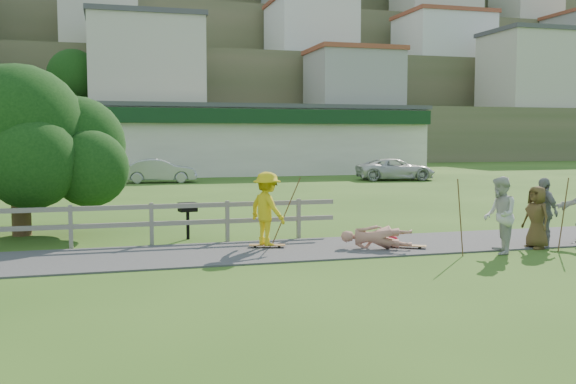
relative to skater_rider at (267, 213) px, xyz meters
name	(u,v)px	position (x,y,z in m)	size (l,w,h in m)	color
ground	(254,265)	(-0.76, -1.88, -0.92)	(260.00, 260.00, 0.00)	#2C5217
path	(241,252)	(-0.76, -0.38, -0.90)	(34.00, 3.00, 0.04)	#343436
fence	(44,221)	(-5.37, 1.42, -0.20)	(15.05, 0.10, 1.10)	slate
strip_mall	(205,139)	(3.24, 33.06, 1.66)	(32.50, 10.75, 5.10)	beige
hillside	(127,62)	(-0.76, 89.43, 13.49)	(220.00, 67.00, 47.50)	#495532
skater_rider	(267,213)	(0.00, 0.00, 0.00)	(1.19, 0.68, 1.84)	gold
skater_fallen	(376,238)	(2.57, -0.91, -0.60)	(1.74, 0.42, 0.64)	tan
spectator_a	(500,215)	(5.24, -2.13, 0.01)	(0.91, 0.71, 1.87)	beige
spectator_b	(543,212)	(6.95, -1.49, -0.04)	(1.04, 0.43, 1.77)	gray
spectator_c	(537,217)	(6.55, -1.76, -0.13)	(0.77, 0.50, 1.58)	#513E20
car_silver	(160,171)	(-0.84, 24.07, -0.20)	(1.54, 4.41, 1.45)	#96989D
car_white	(396,169)	(13.96, 22.31, -0.23)	(2.30, 4.99, 1.39)	silver
tree	(20,166)	(-6.23, 4.03, 1.06)	(6.00, 6.00, 3.96)	black
bbq	(188,221)	(-1.74, 2.06, -0.41)	(0.47, 0.36, 1.02)	black
longboard_rider	(267,247)	(0.00, 0.00, -0.87)	(0.90, 0.22, 0.10)	brown
longboard_fallen	(407,247)	(3.37, -1.01, -0.87)	(0.94, 0.23, 0.10)	brown
helmet	(392,241)	(3.17, -0.56, -0.77)	(0.31, 0.31, 0.31)	#A60518
pole_rider	(286,209)	(0.60, 0.40, 0.04)	(0.03, 0.03, 1.92)	brown
pole_spec_left	(460,218)	(4.14, -2.18, 0.00)	(0.03, 0.03, 1.84)	brown
pole_spec_right	(563,214)	(6.92, -2.28, -0.01)	(0.03, 0.03, 1.83)	brown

